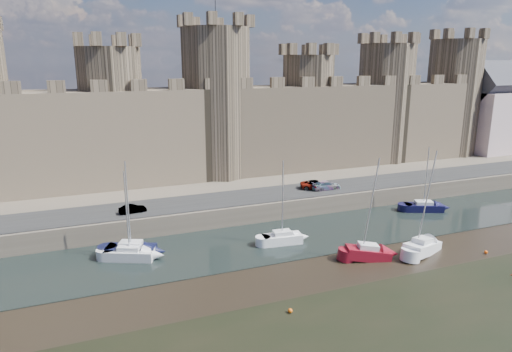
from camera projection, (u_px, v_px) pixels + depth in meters
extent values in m
cube|color=black|center=(263.00, 242.00, 53.26)|extent=(160.00, 12.00, 0.08)
cube|color=#4C443A|center=(190.00, 167.00, 85.43)|extent=(160.00, 60.00, 2.50)
cube|color=black|center=(235.00, 198.00, 61.66)|extent=(160.00, 7.00, 0.10)
cube|color=#42382B|center=(206.00, 132.00, 72.57)|extent=(100.00, 9.00, 14.00)
cylinder|color=#42382B|center=(113.00, 117.00, 66.87)|extent=(9.00, 9.00, 20.00)
cylinder|color=#42382B|center=(217.00, 103.00, 72.17)|extent=(11.00, 11.00, 23.00)
cylinder|color=black|center=(215.00, 10.00, 68.72)|extent=(0.10, 0.10, 5.00)
cylinder|color=#42382B|center=(307.00, 112.00, 78.33)|extent=(9.00, 9.00, 19.00)
cylinder|color=#42382B|center=(385.00, 103.00, 83.76)|extent=(10.00, 10.00, 21.00)
cylinder|color=#42382B|center=(452.00, 98.00, 89.30)|extent=(10.00, 10.00, 22.00)
cube|color=beige|center=(488.00, 122.00, 91.57)|extent=(8.50, 9.00, 12.00)
cube|color=#38383F|center=(493.00, 84.00, 89.69)|extent=(8.50, 9.05, 9.05)
imported|color=gray|center=(133.00, 209.00, 55.57)|extent=(3.36, 1.48, 1.07)
imported|color=gray|center=(326.00, 185.00, 65.65)|extent=(4.50, 1.88, 1.30)
imported|color=gray|center=(317.00, 185.00, 65.97)|extent=(5.08, 3.52, 1.29)
cube|color=silver|center=(130.00, 254.00, 48.45)|extent=(5.54, 3.99, 1.05)
cube|color=silver|center=(129.00, 248.00, 48.26)|extent=(2.68, 2.24, 0.48)
cylinder|color=silver|center=(127.00, 211.00, 47.26)|extent=(0.14, 0.14, 8.63)
cube|color=black|center=(131.00, 251.00, 49.21)|extent=(5.62, 3.91, 1.14)
cube|color=silver|center=(131.00, 244.00, 49.01)|extent=(2.70, 2.22, 0.52)
cylinder|color=silver|center=(128.00, 205.00, 47.92)|extent=(0.14, 0.14, 9.35)
cube|color=white|center=(282.00, 239.00, 52.60)|extent=(4.72, 2.27, 1.07)
cube|color=silver|center=(282.00, 233.00, 52.41)|extent=(2.15, 1.46, 0.49)
cylinder|color=silver|center=(283.00, 198.00, 51.39)|extent=(0.14, 0.14, 8.75)
cube|color=black|center=(423.00, 207.00, 64.05)|extent=(5.56, 3.90, 0.99)
cube|color=silver|center=(424.00, 202.00, 63.87)|extent=(2.67, 2.21, 0.45)
cylinder|color=silver|center=(426.00, 176.00, 62.92)|extent=(0.14, 0.14, 8.10)
cube|color=maroon|center=(368.00, 254.00, 48.59)|extent=(5.06, 3.12, 1.20)
cube|color=silver|center=(368.00, 246.00, 48.37)|extent=(2.38, 1.84, 0.55)
cylinder|color=silver|center=(371.00, 205.00, 47.22)|extent=(0.14, 0.14, 9.86)
cube|color=white|center=(422.00, 248.00, 50.05)|extent=(5.72, 3.99, 1.25)
cube|color=silver|center=(423.00, 240.00, 49.83)|extent=(2.75, 2.26, 0.57)
cylinder|color=silver|center=(427.00, 198.00, 48.63)|extent=(0.14, 0.14, 10.25)
sphere|color=#EE5C0A|center=(290.00, 311.00, 38.34)|extent=(0.39, 0.39, 0.39)
sphere|color=#FE550B|center=(486.00, 252.00, 50.06)|extent=(0.38, 0.38, 0.38)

